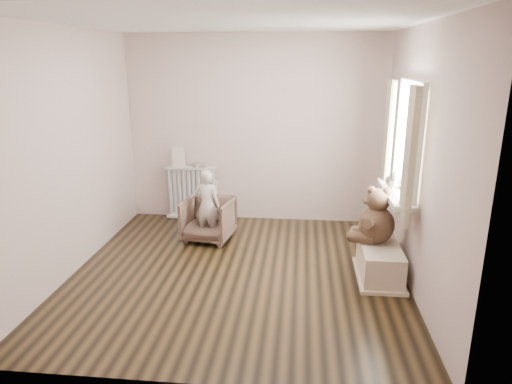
# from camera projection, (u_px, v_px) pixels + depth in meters

# --- Properties ---
(floor) EXTENTS (3.60, 3.60, 0.01)m
(floor) POSITION_uv_depth(u_px,v_px,m) (238.00, 273.00, 5.02)
(floor) COLOR black
(floor) RESTS_ON ground
(ceiling) EXTENTS (3.60, 3.60, 0.01)m
(ceiling) POSITION_uv_depth(u_px,v_px,m) (235.00, 22.00, 4.28)
(ceiling) COLOR white
(ceiling) RESTS_ON ground
(back_wall) EXTENTS (3.60, 0.02, 2.60)m
(back_wall) POSITION_uv_depth(u_px,v_px,m) (255.00, 130.00, 6.37)
(back_wall) COLOR beige
(back_wall) RESTS_ON ground
(front_wall) EXTENTS (3.60, 0.02, 2.60)m
(front_wall) POSITION_uv_depth(u_px,v_px,m) (197.00, 216.00, 2.93)
(front_wall) COLOR beige
(front_wall) RESTS_ON ground
(left_wall) EXTENTS (0.02, 3.60, 2.60)m
(left_wall) POSITION_uv_depth(u_px,v_px,m) (69.00, 153.00, 4.83)
(left_wall) COLOR beige
(left_wall) RESTS_ON ground
(right_wall) EXTENTS (0.02, 3.60, 2.60)m
(right_wall) POSITION_uv_depth(u_px,v_px,m) (418.00, 161.00, 4.47)
(right_wall) COLOR beige
(right_wall) RESTS_ON ground
(window) EXTENTS (0.03, 0.90, 1.10)m
(window) POSITION_uv_depth(u_px,v_px,m) (409.00, 141.00, 4.72)
(window) COLOR white
(window) RESTS_ON right_wall
(window_sill) EXTENTS (0.22, 1.10, 0.06)m
(window_sill) POSITION_uv_depth(u_px,v_px,m) (395.00, 194.00, 4.89)
(window_sill) COLOR silver
(window_sill) RESTS_ON right_wall
(curtain_left) EXTENTS (0.06, 0.26, 1.30)m
(curtain_left) POSITION_uv_depth(u_px,v_px,m) (410.00, 158.00, 4.20)
(curtain_left) COLOR #BBB08D
(curtain_left) RESTS_ON right_wall
(curtain_right) EXTENTS (0.06, 0.26, 1.30)m
(curtain_right) POSITION_uv_depth(u_px,v_px,m) (388.00, 137.00, 5.29)
(curtain_right) COLOR #BBB08D
(curtain_right) RESTS_ON right_wall
(radiator) EXTENTS (0.74, 0.14, 0.78)m
(radiator) POSITION_uv_depth(u_px,v_px,m) (192.00, 193.00, 6.60)
(radiator) COLOR silver
(radiator) RESTS_ON floor
(paper_doll) EXTENTS (0.18, 0.02, 0.30)m
(paper_doll) POSITION_uv_depth(u_px,v_px,m) (179.00, 157.00, 6.46)
(paper_doll) COLOR beige
(paper_doll) RESTS_ON radiator
(tin_a) EXTENTS (0.10, 0.10, 0.06)m
(tin_a) POSITION_uv_depth(u_px,v_px,m) (196.00, 165.00, 6.47)
(tin_a) COLOR #A59E8C
(tin_a) RESTS_ON radiator
(tin_b) EXTENTS (0.09, 0.09, 0.05)m
(tin_b) POSITION_uv_depth(u_px,v_px,m) (204.00, 166.00, 6.46)
(tin_b) COLOR #A59E8C
(tin_b) RESTS_ON radiator
(toy_vanity) EXTENTS (0.37, 0.26, 0.58)m
(toy_vanity) POSITION_uv_depth(u_px,v_px,m) (209.00, 202.00, 6.58)
(toy_vanity) COLOR silver
(toy_vanity) RESTS_ON floor
(armchair) EXTENTS (0.68, 0.70, 0.55)m
(armchair) POSITION_uv_depth(u_px,v_px,m) (208.00, 219.00, 5.86)
(armchair) COLOR brown
(armchair) RESTS_ON floor
(child) EXTENTS (0.37, 0.27, 0.92)m
(child) POSITION_uv_depth(u_px,v_px,m) (207.00, 205.00, 5.76)
(child) COLOR beige
(child) RESTS_ON armchair
(toy_bench) EXTENTS (0.41, 0.77, 0.36)m
(toy_bench) POSITION_uv_depth(u_px,v_px,m) (380.00, 260.00, 4.86)
(toy_bench) COLOR beige
(toy_bench) RESTS_ON floor
(teddy_bear) EXTENTS (0.58, 0.50, 0.60)m
(teddy_bear) POSITION_uv_depth(u_px,v_px,m) (377.00, 215.00, 4.85)
(teddy_bear) COLOR #3C281B
(teddy_bear) RESTS_ON toy_bench
(plush_cat) EXTENTS (0.25, 0.31, 0.23)m
(plush_cat) POSITION_uv_depth(u_px,v_px,m) (393.00, 180.00, 4.96)
(plush_cat) COLOR slate
(plush_cat) RESTS_ON window_sill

